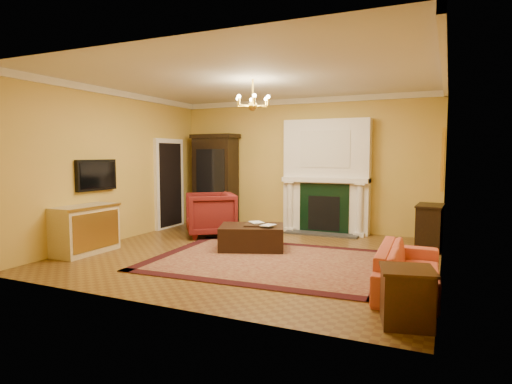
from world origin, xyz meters
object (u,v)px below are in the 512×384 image
Objects in this scene: wingback_armchair at (210,212)px; end_table at (407,298)px; pedestal_table at (199,214)px; console_table at (429,228)px; coral_sofa at (409,261)px; commode at (85,229)px; leather_ottoman at (252,237)px; china_cabinet at (215,182)px.

end_table is at bearing 15.49° from wingback_armchair.
end_table is (4.81, -3.77, -0.10)m from pedestal_table.
coral_sofa is at bearing -89.98° from console_table.
commode reaches higher than leather_ottoman.
wingback_armchair is 2.59m from commode.
pedestal_table is 2.30m from leather_ottoman.
coral_sofa is at bearing -30.34° from china_cabinet.
end_table is at bearing -178.20° from coral_sofa.
china_cabinet reaches higher than console_table.
coral_sofa is (5.37, 0.20, -0.05)m from commode.
commode is (-0.64, -2.73, 0.04)m from pedestal_table.
coral_sofa is 1.65× the size of leather_ottoman.
coral_sofa is (4.73, -2.53, -0.01)m from pedestal_table.
wingback_armchair is 1.27× the size of console_table.
end_table is 0.49× the size of leather_ottoman.
commode is at bearing -64.14° from wingback_armchair.
pedestal_table is 0.57× the size of leather_ottoman.
leather_ottoman is (-2.90, 2.51, -0.05)m from end_table.
console_table is (0.14, 2.55, 0.03)m from coral_sofa.
china_cabinet reaches higher than end_table.
commode is 5.37m from coral_sofa.
china_cabinet is at bearing 136.36° from end_table.
china_cabinet is at bearing 52.59° from coral_sofa.
coral_sofa is 3.36× the size of end_table.
console_table reaches higher than end_table.
leather_ottoman is (1.92, -1.26, -0.15)m from pedestal_table.
leather_ottoman is at bearing -33.34° from pedestal_table.
console_table is 0.70× the size of leather_ottoman.
console_table reaches higher than coral_sofa.
commode is at bearing 169.22° from end_table.
wingback_armchair reaches higher than commode.
china_cabinet is at bearing 173.29° from console_table.
wingback_armchair is 1.61m from leather_ottoman.
pedestal_table is 0.81× the size of console_table.
console_table is at bearing 0.30° from pedestal_table.
pedestal_table is at bearing 77.67° from commode.
commode is 5.55m from end_table.
wingback_armchair reaches higher than console_table.
wingback_armchair reaches higher than leather_ottoman.
china_cabinet is at bearing 94.28° from pedestal_table.
leather_ottoman is at bearing -42.19° from china_cabinet.
wingback_armchair reaches higher than coral_sofa.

